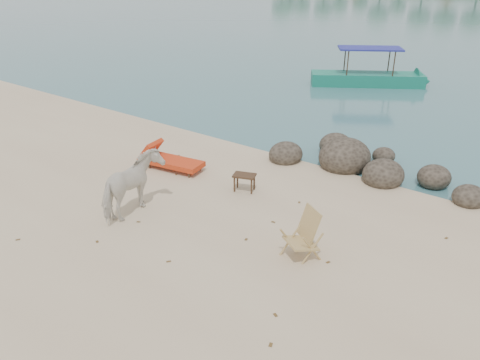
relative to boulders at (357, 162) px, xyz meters
The scene contains 7 objects.
boulders is the anchor object (origin of this frame).
cow 6.86m from the boulders, 118.58° to the right, with size 0.83×1.81×1.53m, color white.
side_table 3.80m from the boulders, 118.84° to the right, with size 0.60×0.39×0.48m, color #372516, non-canonical shape.
lounge_chair 5.58m from the boulders, 142.32° to the right, with size 2.23×0.78×0.67m, color red, non-canonical shape.
deck_chair 5.30m from the boulders, 78.78° to the right, with size 0.66×0.72×1.03m, color tan, non-canonical shape.
boat_near 11.45m from the boulders, 111.71° to the left, with size 6.35×1.43×3.09m, color #15765E, non-canonical shape.
dead_leaves 6.23m from the boulders, 94.41° to the right, with size 8.55×6.82×0.00m.
Camera 1 is at (6.20, -6.18, 5.79)m, focal length 35.00 mm.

